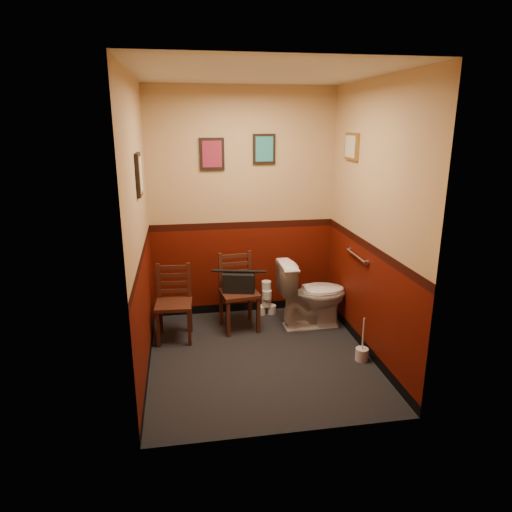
% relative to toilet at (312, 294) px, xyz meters
% --- Properties ---
extents(floor, '(2.20, 2.40, 0.00)m').
position_rel_toilet_xyz_m(floor, '(-0.72, -0.64, -0.39)').
color(floor, black).
rests_on(floor, ground).
extents(ceiling, '(2.20, 2.40, 0.00)m').
position_rel_toilet_xyz_m(ceiling, '(-0.72, -0.64, 2.31)').
color(ceiling, silver).
rests_on(ceiling, ground).
extents(wall_back, '(2.20, 0.00, 2.70)m').
position_rel_toilet_xyz_m(wall_back, '(-0.72, 0.56, 0.96)').
color(wall_back, '#4A0E04').
rests_on(wall_back, ground).
extents(wall_front, '(2.20, 0.00, 2.70)m').
position_rel_toilet_xyz_m(wall_front, '(-0.72, -1.84, 0.96)').
color(wall_front, '#4A0E04').
rests_on(wall_front, ground).
extents(wall_left, '(0.00, 2.40, 2.70)m').
position_rel_toilet_xyz_m(wall_left, '(-1.82, -0.64, 0.96)').
color(wall_left, '#4A0E04').
rests_on(wall_left, ground).
extents(wall_right, '(0.00, 2.40, 2.70)m').
position_rel_toilet_xyz_m(wall_right, '(0.38, -0.64, 0.96)').
color(wall_right, '#4A0E04').
rests_on(wall_right, ground).
extents(grab_bar, '(0.05, 0.56, 0.06)m').
position_rel_toilet_xyz_m(grab_bar, '(0.35, -0.39, 0.56)').
color(grab_bar, silver).
rests_on(grab_bar, wall_right).
extents(framed_print_back_a, '(0.28, 0.04, 0.36)m').
position_rel_toilet_xyz_m(framed_print_back_a, '(-1.07, 0.54, 1.56)').
color(framed_print_back_a, black).
rests_on(framed_print_back_a, wall_back).
extents(framed_print_back_b, '(0.26, 0.04, 0.34)m').
position_rel_toilet_xyz_m(framed_print_back_b, '(-0.47, 0.54, 1.61)').
color(framed_print_back_b, black).
rests_on(framed_print_back_b, wall_back).
extents(framed_print_left, '(0.04, 0.30, 0.38)m').
position_rel_toilet_xyz_m(framed_print_left, '(-1.80, -0.54, 1.46)').
color(framed_print_left, black).
rests_on(framed_print_left, wall_left).
extents(framed_print_right, '(0.04, 0.34, 0.28)m').
position_rel_toilet_xyz_m(framed_print_right, '(0.36, -0.04, 1.66)').
color(framed_print_right, olive).
rests_on(framed_print_right, wall_right).
extents(toilet, '(0.80, 0.46, 0.78)m').
position_rel_toilet_xyz_m(toilet, '(0.00, 0.00, 0.00)').
color(toilet, white).
rests_on(toilet, floor).
extents(toilet_brush, '(0.13, 0.13, 0.46)m').
position_rel_toilet_xyz_m(toilet_brush, '(0.27, -0.87, -0.32)').
color(toilet_brush, silver).
rests_on(toilet_brush, floor).
extents(chair_left, '(0.41, 0.41, 0.82)m').
position_rel_toilet_xyz_m(chair_left, '(-1.57, -0.05, 0.02)').
color(chair_left, '#4B2316').
rests_on(chair_left, floor).
extents(chair_right, '(0.46, 0.46, 0.87)m').
position_rel_toilet_xyz_m(chair_right, '(-0.84, 0.10, 0.05)').
color(chair_right, '#4B2316').
rests_on(chair_right, floor).
extents(handbag, '(0.38, 0.25, 0.26)m').
position_rel_toilet_xyz_m(handbag, '(-0.84, 0.06, 0.18)').
color(handbag, black).
rests_on(handbag, chair_right).
extents(tp_stack, '(0.25, 0.15, 0.43)m').
position_rel_toilet_xyz_m(tp_stack, '(-0.45, 0.41, -0.21)').
color(tp_stack, silver).
rests_on(tp_stack, floor).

